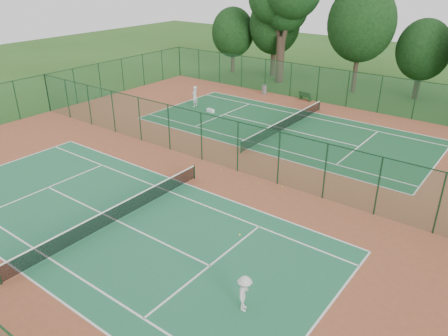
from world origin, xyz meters
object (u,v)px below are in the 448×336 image
at_px(player_near, 245,294).
at_px(bench, 305,96).
at_px(kit_bag, 210,111).
at_px(trash_bin, 264,90).
at_px(player_far, 195,96).

xyz_separation_m(player_near, bench, (-11.85, 27.86, -0.35)).
distance_m(bench, kit_bag, 10.17).
bearing_deg(trash_bin, player_near, -59.08).
bearing_deg(player_near, kit_bag, 16.77).
bearing_deg(player_far, kit_bag, 67.61).
height_order(player_near, kit_bag, player_near).
distance_m(trash_bin, kit_bag, 8.31).
bearing_deg(player_far, trash_bin, 148.82).
relative_size(player_near, bench, 1.08).
xyz_separation_m(player_near, trash_bin, (-16.43, 27.42, -0.32)).
relative_size(player_far, trash_bin, 2.03).
xyz_separation_m(player_far, kit_bag, (2.32, -0.50, -0.85)).
xyz_separation_m(player_near, kit_bag, (-17.08, 19.14, -0.66)).
bearing_deg(player_far, bench, 127.16).
distance_m(trash_bin, bench, 4.60).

